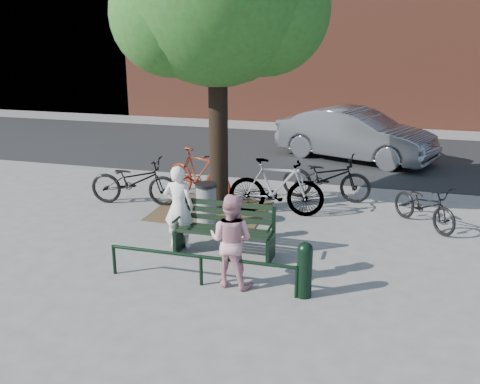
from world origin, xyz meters
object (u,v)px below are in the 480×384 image
(parked_car, at_px, (355,135))
(person_left, at_px, (179,207))
(person_right, at_px, (231,240))
(bicycle_c, at_px, (326,177))
(park_bench, at_px, (225,228))
(bollard, at_px, (305,268))
(litter_bin, at_px, (206,205))

(parked_car, bearing_deg, person_left, -177.90)
(person_right, height_order, parked_car, parked_car)
(parked_car, bearing_deg, bicycle_c, -164.37)
(park_bench, relative_size, bicycle_c, 0.84)
(park_bench, bearing_deg, parked_car, 77.99)
(park_bench, distance_m, bollard, 2.00)
(person_left, height_order, person_right, person_left)
(park_bench, distance_m, person_right, 1.24)
(person_left, relative_size, person_right, 1.04)
(bollard, bearing_deg, bicycle_c, 93.29)
(litter_bin, distance_m, parked_car, 7.09)
(person_left, distance_m, bollard, 2.82)
(bollard, xyz_separation_m, litter_bin, (-2.37, 2.41, -0.01))
(person_left, relative_size, bollard, 1.77)
(parked_car, bearing_deg, person_right, -167.39)
(person_right, relative_size, bicycle_c, 0.72)
(person_right, height_order, bollard, person_right)
(park_bench, relative_size, litter_bin, 1.92)
(park_bench, distance_m, person_left, 0.95)
(bicycle_c, xyz_separation_m, parked_car, (0.35, 4.20, 0.24))
(person_right, xyz_separation_m, parked_car, (1.22, 8.98, 0.04))
(litter_bin, xyz_separation_m, bicycle_c, (2.09, 2.44, 0.08))
(bollard, xyz_separation_m, parked_car, (0.07, 9.06, 0.32))
(park_bench, height_order, person_left, person_left)
(bollard, bearing_deg, litter_bin, 134.57)
(litter_bin, bearing_deg, person_right, -62.41)
(litter_bin, relative_size, parked_car, 0.19)
(person_right, bearing_deg, park_bench, -60.64)
(park_bench, bearing_deg, bollard, -37.01)
(person_left, bearing_deg, parked_car, -111.75)
(person_right, bearing_deg, person_left, -33.89)
(person_right, distance_m, parked_car, 9.06)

